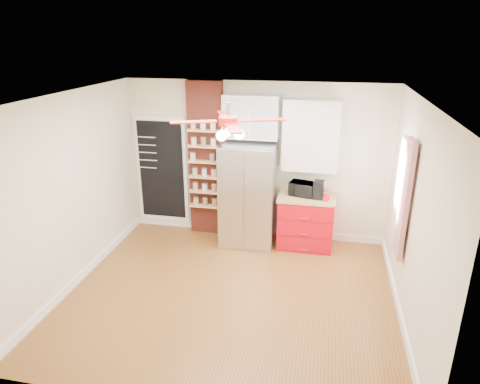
% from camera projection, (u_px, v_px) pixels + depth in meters
% --- Properties ---
extents(floor, '(4.50, 4.50, 0.00)m').
position_uv_depth(floor, '(230.00, 294.00, 5.96)').
color(floor, brown).
rests_on(floor, ground).
extents(ceiling, '(4.50, 4.50, 0.00)m').
position_uv_depth(ceiling, '(228.00, 98.00, 5.02)').
color(ceiling, white).
rests_on(ceiling, wall_back).
extents(wall_back, '(4.50, 0.02, 2.70)m').
position_uv_depth(wall_back, '(255.00, 161.00, 7.33)').
color(wall_back, beige).
rests_on(wall_back, floor).
extents(wall_front, '(4.50, 0.02, 2.70)m').
position_uv_depth(wall_front, '(178.00, 291.00, 3.65)').
color(wall_front, beige).
rests_on(wall_front, floor).
extents(wall_left, '(0.02, 4.00, 2.70)m').
position_uv_depth(wall_left, '(71.00, 192.00, 5.91)').
color(wall_left, beige).
rests_on(wall_left, floor).
extents(wall_right, '(0.02, 4.00, 2.70)m').
position_uv_depth(wall_right, '(414.00, 219.00, 5.07)').
color(wall_right, beige).
rests_on(wall_right, floor).
extents(chalkboard, '(0.95, 0.05, 1.95)m').
position_uv_depth(chalkboard, '(162.00, 170.00, 7.70)').
color(chalkboard, white).
rests_on(chalkboard, wall_back).
extents(brick_pillar, '(0.60, 0.16, 2.70)m').
position_uv_depth(brick_pillar, '(206.00, 160.00, 7.41)').
color(brick_pillar, maroon).
rests_on(brick_pillar, floor).
extents(fridge, '(0.90, 0.70, 1.75)m').
position_uv_depth(fridge, '(248.00, 195.00, 7.16)').
color(fridge, silver).
rests_on(fridge, floor).
extents(upper_glass_cabinet, '(0.90, 0.35, 0.70)m').
position_uv_depth(upper_glass_cabinet, '(251.00, 117.00, 6.90)').
color(upper_glass_cabinet, white).
rests_on(upper_glass_cabinet, wall_back).
extents(red_cabinet, '(0.94, 0.64, 0.90)m').
position_uv_depth(red_cabinet, '(306.00, 221.00, 7.17)').
color(red_cabinet, red).
rests_on(red_cabinet, floor).
extents(upper_shelf_unit, '(0.90, 0.30, 1.15)m').
position_uv_depth(upper_shelf_unit, '(311.00, 136.00, 6.83)').
color(upper_shelf_unit, white).
rests_on(upper_shelf_unit, wall_back).
extents(window, '(0.04, 0.75, 1.05)m').
position_uv_depth(window, '(403.00, 179.00, 5.83)').
color(window, white).
rests_on(window, wall_right).
extents(curtain, '(0.06, 0.40, 1.55)m').
position_uv_depth(curtain, '(405.00, 200.00, 5.37)').
color(curtain, '#B21722').
rests_on(curtain, wall_right).
extents(ceiling_fan, '(1.40, 1.40, 0.44)m').
position_uv_depth(ceiling_fan, '(229.00, 121.00, 5.12)').
color(ceiling_fan, silver).
rests_on(ceiling_fan, ceiling).
extents(toaster_oven, '(0.46, 0.36, 0.23)m').
position_uv_depth(toaster_oven, '(302.00, 189.00, 7.03)').
color(toaster_oven, black).
rests_on(toaster_oven, red_cabinet).
extents(coffee_maker, '(0.17, 0.20, 0.30)m').
position_uv_depth(coffee_maker, '(318.00, 190.00, 6.88)').
color(coffee_maker, black).
rests_on(coffee_maker, red_cabinet).
extents(canister_left, '(0.11, 0.11, 0.13)m').
position_uv_depth(canister_left, '(326.00, 197.00, 6.80)').
color(canister_left, red).
rests_on(canister_left, red_cabinet).
extents(canister_right, '(0.13, 0.13, 0.12)m').
position_uv_depth(canister_right, '(325.00, 193.00, 7.00)').
color(canister_right, red).
rests_on(canister_right, red_cabinet).
extents(pantry_jar_oats, '(0.12, 0.12, 0.13)m').
position_uv_depth(pantry_jar_oats, '(193.00, 156.00, 7.30)').
color(pantry_jar_oats, beige).
rests_on(pantry_jar_oats, brick_pillar).
extents(pantry_jar_beans, '(0.10, 0.10, 0.12)m').
position_uv_depth(pantry_jar_beans, '(212.00, 158.00, 7.24)').
color(pantry_jar_beans, brown).
rests_on(pantry_jar_beans, brick_pillar).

